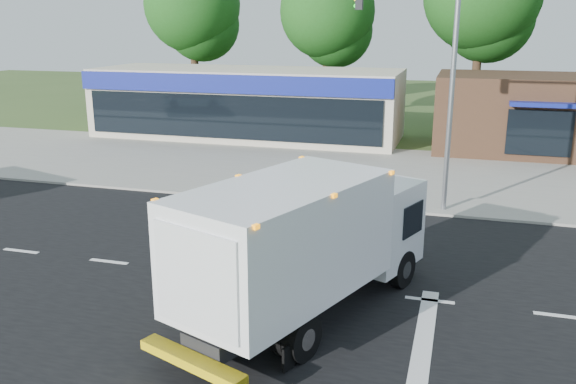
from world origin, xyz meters
name	(u,v)px	position (x,y,z in m)	size (l,w,h in m)	color
ground	(312,287)	(0.00, 0.00, 0.00)	(120.00, 120.00, 0.00)	#385123
road_asphalt	(312,286)	(0.00, 0.00, 0.00)	(60.00, 14.00, 0.02)	black
sidewalk	(364,199)	(0.00, 8.20, 0.06)	(60.00, 2.40, 0.12)	gray
parking_apron	(384,167)	(0.00, 14.00, 0.01)	(60.00, 9.00, 0.02)	gray
lane_markings	(354,316)	(1.35, -1.35, 0.02)	(55.20, 7.00, 0.01)	silver
ems_box_truck	(306,238)	(0.27, -1.68, 1.96)	(4.95, 8.00, 3.40)	black
emergency_worker	(170,286)	(-2.65, -2.70, 0.85)	(0.70, 0.67, 1.73)	tan
retail_strip_mall	(247,103)	(-9.00, 19.93, 2.01)	(18.00, 6.20, 4.00)	beige
brown_storefront	(534,114)	(7.00, 19.98, 2.00)	(10.00, 6.70, 4.00)	#382316
traffic_signal_pole	(434,74)	(2.35, 7.60, 4.92)	(3.51, 0.25, 8.00)	gray
background_trees	(404,10)	(-0.85, 28.16, 7.38)	(36.77, 7.39, 12.10)	#332114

